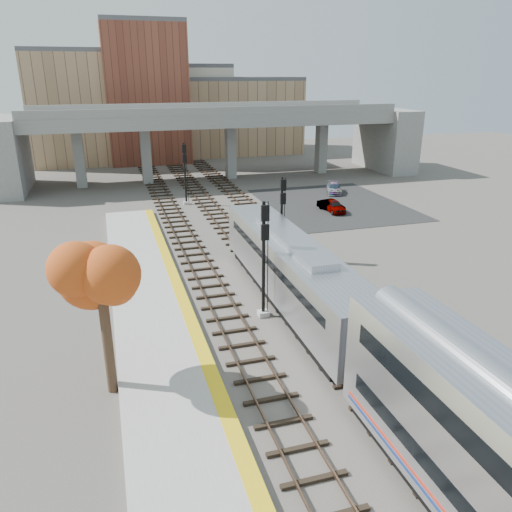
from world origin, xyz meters
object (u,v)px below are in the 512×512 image
object	(u,v)px
tree	(100,275)
car_c	(334,188)
locomotive	(292,270)
car_b	(331,206)
car_a	(334,206)
signal_mast_far	(185,176)
signal_mast_near	(264,262)
signal_mast_mid	(282,222)

from	to	relation	value
tree	car_c	bearing A→B (deg)	51.21
locomotive	car_b	size ratio (longest dim) A/B	5.67
car_a	car_b	size ratio (longest dim) A/B	1.07
locomotive	car_c	world-z (taller)	locomotive
signal_mast_far	tree	world-z (taller)	tree
locomotive	tree	size ratio (longest dim) A/B	2.53
signal_mast_far	car_a	xyz separation A→B (m)	(13.78, -7.46, -2.47)
signal_mast_near	signal_mast_far	world-z (taller)	signal_mast_near
locomotive	tree	world-z (taller)	tree
locomotive	car_a	bearing A→B (deg)	58.12
locomotive	signal_mast_far	size ratio (longest dim) A/B	2.93
signal_mast_near	car_c	size ratio (longest dim) A/B	1.74
tree	car_c	distance (m)	41.83
signal_mast_mid	car_a	bearing A→B (deg)	49.50
locomotive	signal_mast_near	world-z (taller)	signal_mast_near
signal_mast_near	signal_mast_mid	xyz separation A→B (m)	(4.10, 8.50, -0.37)
signal_mast_far	car_a	size ratio (longest dim) A/B	1.82
signal_mast_near	locomotive	bearing A→B (deg)	26.69
signal_mast_near	car_b	size ratio (longest dim) A/B	2.04
car_b	car_c	world-z (taller)	car_c
locomotive	signal_mast_near	size ratio (longest dim) A/B	2.78
signal_mast_near	signal_mast_far	distance (m)	27.30
locomotive	car_c	bearing A→B (deg)	59.94
locomotive	car_a	distance (m)	22.18
signal_mast_mid	tree	world-z (taller)	tree
locomotive	signal_mast_near	bearing A→B (deg)	-153.31
signal_mast_mid	car_c	world-z (taller)	signal_mast_mid
car_c	car_b	bearing A→B (deg)	-95.63
car_a	locomotive	bearing A→B (deg)	-120.55
signal_mast_near	tree	bearing A→B (deg)	-150.37
car_a	car_c	size ratio (longest dim) A/B	0.91
locomotive	signal_mast_mid	distance (m)	7.74
tree	locomotive	bearing A→B (deg)	29.07
car_a	car_b	bearing A→B (deg)	103.94
signal_mast_near	signal_mast_mid	bearing A→B (deg)	64.26
locomotive	car_b	bearing A→B (deg)	58.92
locomotive	car_a	size ratio (longest dim) A/B	5.32
signal_mast_near	car_c	world-z (taller)	signal_mast_near
signal_mast_far	signal_mast_mid	bearing A→B (deg)	-77.70
signal_mast_mid	signal_mast_far	size ratio (longest dim) A/B	0.97
signal_mast_mid	car_c	size ratio (longest dim) A/B	1.60
signal_mast_far	locomotive	bearing A→B (deg)	-85.43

